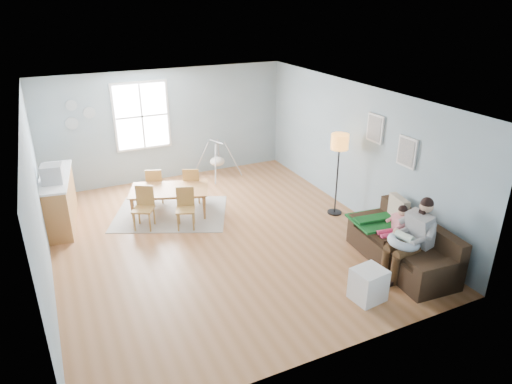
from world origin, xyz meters
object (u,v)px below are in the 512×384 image
dining_table (170,202)px  counter (59,200)px  storage_cube (368,285)px  chair_sw (144,205)px  chair_se (185,206)px  toddler (396,224)px  father (412,236)px  monitor (52,174)px  floor_lamp (339,149)px  sofa (404,249)px  chair_ne (192,183)px  baby_swing (217,161)px  chair_nw (155,184)px

dining_table → counter: size_ratio=0.84×
storage_cube → dining_table: (-1.91, 4.17, 0.02)m
chair_sw → chair_se: size_ratio=1.04×
toddler → chair_sw: size_ratio=0.95×
father → chair_sw: bearing=135.0°
father → counter: 6.71m
father → dining_table: size_ratio=0.84×
storage_cube → dining_table: 4.59m
monitor → floor_lamp: bearing=-17.0°
sofa → chair_ne: size_ratio=2.55×
toddler → chair_ne: size_ratio=0.98×
baby_swing → dining_table: bearing=-136.0°
chair_se → baby_swing: bearing=56.2°
floor_lamp → chair_ne: floor_lamp is taller
dining_table → chair_ne: (0.61, 0.35, 0.18)m
father → chair_ne: (-2.34, 4.25, -0.26)m
counter → chair_nw: bearing=5.3°
father → chair_se: (-2.81, 3.22, -0.26)m
chair_sw → counter: counter is taller
toddler → dining_table: (-3.04, 3.42, -0.41)m
chair_sw → chair_nw: chair_sw is taller
sofa → father: father is taller
father → chair_se: father is taller
sofa → toddler: bearing=107.2°
father → storage_cube: 1.17m
chair_nw → chair_se: bearing=-78.8°
toddler → chair_nw: 5.20m
dining_table → baby_swing: baby_swing is taller
toddler → dining_table: 4.59m
dining_table → sofa: bearing=-29.8°
toddler → counter: (-5.15, 3.93, -0.17)m
sofa → dining_table: size_ratio=1.32×
chair_nw → chair_sw: bearing=-114.2°
father → sofa: bearing=62.0°
sofa → baby_swing: 5.44m
floor_lamp → counter: bearing=159.5°
counter → baby_swing: size_ratio=1.66×
sofa → toddler: (-0.06, 0.20, 0.40)m
storage_cube → chair_ne: 4.71m
floor_lamp → monitor: size_ratio=4.12×
toddler → chair_se: (-2.90, 2.73, -0.24)m
father → toddler: 0.49m
toddler → chair_se: bearing=136.7°
father → chair_se: size_ratio=1.65×
chair_sw → counter: (-1.51, 0.86, 0.05)m
storage_cube → counter: counter is taller
storage_cube → chair_nw: 5.28m
counter → chair_ne: bearing=-3.3°
chair_nw → dining_table: bearing=-78.8°
father → chair_sw: size_ratio=1.59×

